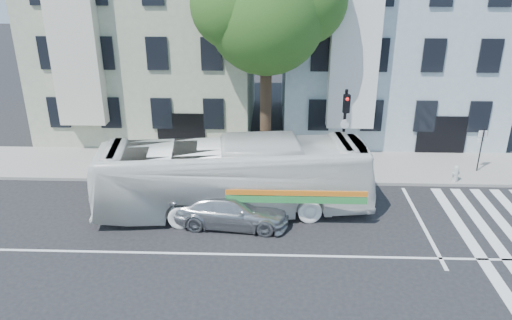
{
  "coord_description": "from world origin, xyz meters",
  "views": [
    {
      "loc": [
        0.35,
        -15.43,
        10.34
      ],
      "look_at": [
        -0.3,
        3.25,
        2.4
      ],
      "focal_mm": 35.0,
      "sensor_mm": 36.0,
      "label": 1
    }
  ],
  "objects_px": {
    "bus": "(234,177)",
    "traffic_signal": "(345,121)",
    "fire_hydrant": "(456,173)",
    "sedan": "(231,209)"
  },
  "relations": [
    {
      "from": "bus",
      "to": "fire_hydrant",
      "type": "height_order",
      "value": "bus"
    },
    {
      "from": "bus",
      "to": "traffic_signal",
      "type": "distance_m",
      "value": 6.46
    },
    {
      "from": "bus",
      "to": "traffic_signal",
      "type": "bearing_deg",
      "value": -59.02
    },
    {
      "from": "bus",
      "to": "sedan",
      "type": "height_order",
      "value": "bus"
    },
    {
      "from": "sedan",
      "to": "traffic_signal",
      "type": "xyz_separation_m",
      "value": [
        5.04,
        4.97,
        2.11
      ]
    },
    {
      "from": "bus",
      "to": "traffic_signal",
      "type": "height_order",
      "value": "traffic_signal"
    },
    {
      "from": "bus",
      "to": "traffic_signal",
      "type": "relative_size",
      "value": 2.65
    },
    {
      "from": "traffic_signal",
      "to": "fire_hydrant",
      "type": "bearing_deg",
      "value": -22.17
    },
    {
      "from": "traffic_signal",
      "to": "fire_hydrant",
      "type": "distance_m",
      "value": 5.78
    },
    {
      "from": "traffic_signal",
      "to": "fire_hydrant",
      "type": "height_order",
      "value": "traffic_signal"
    }
  ]
}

